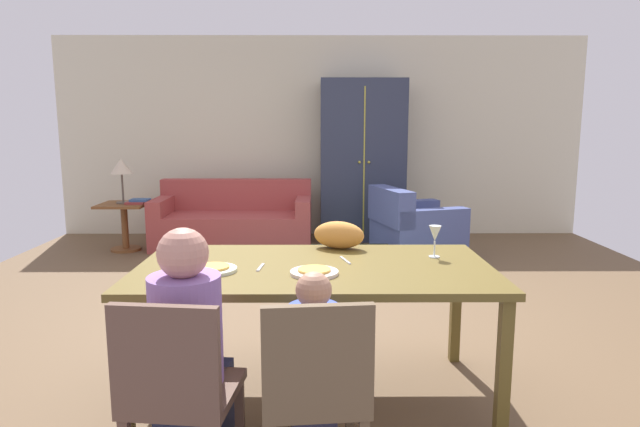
% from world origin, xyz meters
% --- Properties ---
extents(ground_plane, '(7.17, 6.12, 0.02)m').
position_xyz_m(ground_plane, '(0.00, 0.46, -0.01)').
color(ground_plane, brown).
extents(back_wall, '(7.17, 0.10, 2.70)m').
position_xyz_m(back_wall, '(0.00, 3.57, 1.35)').
color(back_wall, beige).
rests_on(back_wall, ground_plane).
extents(dining_table, '(1.93, 1.02, 0.76)m').
position_xyz_m(dining_table, '(-0.06, -1.11, 0.70)').
color(dining_table, brown).
rests_on(dining_table, ground_plane).
extents(plate_near_man, '(0.25, 0.25, 0.02)m').
position_xyz_m(plate_near_man, '(-0.59, -1.23, 0.77)').
color(plate_near_man, silver).
rests_on(plate_near_man, dining_table).
extents(pizza_near_man, '(0.17, 0.17, 0.01)m').
position_xyz_m(pizza_near_man, '(-0.59, -1.23, 0.78)').
color(pizza_near_man, gold).
rests_on(pizza_near_man, plate_near_man).
extents(plate_near_child, '(0.25, 0.25, 0.02)m').
position_xyz_m(plate_near_child, '(-0.06, -1.29, 0.77)').
color(plate_near_child, white).
rests_on(plate_near_child, dining_table).
extents(pizza_near_child, '(0.17, 0.17, 0.01)m').
position_xyz_m(pizza_near_child, '(-0.06, -1.29, 0.78)').
color(pizza_near_child, gold).
rests_on(pizza_near_child, plate_near_child).
extents(wine_glass, '(0.07, 0.07, 0.19)m').
position_xyz_m(wine_glass, '(0.63, -0.93, 0.89)').
color(wine_glass, silver).
rests_on(wine_glass, dining_table).
extents(fork, '(0.03, 0.15, 0.01)m').
position_xyz_m(fork, '(-0.35, -1.16, 0.76)').
color(fork, silver).
rests_on(fork, dining_table).
extents(knife, '(0.06, 0.17, 0.01)m').
position_xyz_m(knife, '(0.11, -1.01, 0.76)').
color(knife, silver).
rests_on(knife, dining_table).
extents(dining_chair_man, '(0.46, 0.46, 0.87)m').
position_xyz_m(dining_chair_man, '(-0.60, -1.98, 0.49)').
color(dining_chair_man, brown).
rests_on(dining_chair_man, ground_plane).
extents(person_man, '(0.31, 0.41, 1.11)m').
position_xyz_m(person_man, '(-0.59, -1.81, 0.51)').
color(person_man, '#262C4A').
rests_on(person_man, ground_plane).
extents(dining_chair_child, '(0.46, 0.46, 0.87)m').
position_xyz_m(dining_chair_child, '(-0.06, -1.98, 0.49)').
color(dining_chair_child, brown).
rests_on(dining_chair_child, ground_plane).
extents(person_child, '(0.22, 0.30, 0.92)m').
position_xyz_m(person_child, '(-0.07, -1.81, 0.43)').
color(person_child, '#30314D').
rests_on(person_child, ground_plane).
extents(cat, '(0.35, 0.26, 0.17)m').
position_xyz_m(cat, '(0.09, -0.70, 0.84)').
color(cat, '#CF8638').
rests_on(cat, dining_table).
extents(area_rug, '(2.60, 1.80, 0.01)m').
position_xyz_m(area_rug, '(0.09, 1.90, 0.00)').
color(area_rug, slate).
rests_on(area_rug, ground_plane).
extents(couch, '(1.94, 0.86, 0.82)m').
position_xyz_m(couch, '(-1.10, 2.76, 0.30)').
color(couch, '#A1403D').
rests_on(couch, ground_plane).
extents(armchair, '(1.07, 1.06, 0.82)m').
position_xyz_m(armchair, '(1.05, 2.08, 0.32)').
color(armchair, '#445085').
rests_on(armchair, ground_plane).
extents(armoire, '(1.10, 0.59, 2.10)m').
position_xyz_m(armoire, '(0.55, 3.18, 1.05)').
color(armoire, '#2B3145').
rests_on(armoire, ground_plane).
extents(side_table, '(0.56, 0.56, 0.58)m').
position_xyz_m(side_table, '(-2.39, 2.50, 0.38)').
color(side_table, brown).
rests_on(side_table, ground_plane).
extents(table_lamp, '(0.26, 0.26, 0.54)m').
position_xyz_m(table_lamp, '(-2.39, 2.50, 1.01)').
color(table_lamp, brown).
rests_on(table_lamp, side_table).
extents(book_lower, '(0.22, 0.16, 0.03)m').
position_xyz_m(book_lower, '(-2.22, 2.44, 0.59)').
color(book_lower, maroon).
rests_on(book_lower, side_table).
extents(book_upper, '(0.22, 0.16, 0.03)m').
position_xyz_m(book_upper, '(-2.18, 2.49, 0.62)').
color(book_upper, '#325489').
rests_on(book_upper, book_lower).
extents(handbag, '(0.32, 0.16, 0.26)m').
position_xyz_m(handbag, '(0.56, 1.60, 0.13)').
color(handbag, black).
rests_on(handbag, ground_plane).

